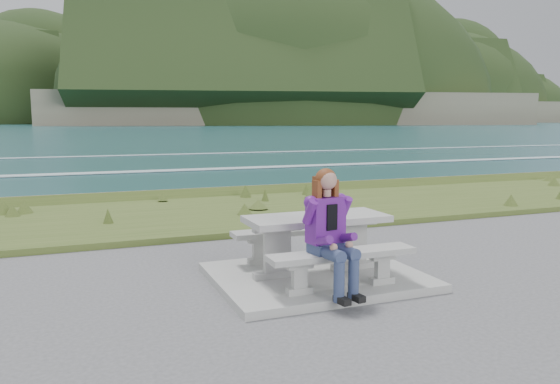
{
  "coord_description": "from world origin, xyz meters",
  "views": [
    {
      "loc": [
        -2.92,
        -6.17,
        2.08
      ],
      "look_at": [
        -0.03,
        1.2,
        1.0
      ],
      "focal_mm": 35.0,
      "sensor_mm": 36.0,
      "label": 1
    }
  ],
  "objects_px": {
    "picnic_table": "(317,228)",
    "bench_seaward": "(295,236)",
    "bench_landward": "(342,260)",
    "seated_woman": "(333,249)"
  },
  "relations": [
    {
      "from": "picnic_table",
      "to": "bench_seaward",
      "type": "height_order",
      "value": "picnic_table"
    },
    {
      "from": "picnic_table",
      "to": "bench_seaward",
      "type": "bearing_deg",
      "value": 90.0
    },
    {
      "from": "picnic_table",
      "to": "bench_landward",
      "type": "height_order",
      "value": "picnic_table"
    },
    {
      "from": "bench_landward",
      "to": "bench_seaward",
      "type": "bearing_deg",
      "value": 90.0
    },
    {
      "from": "bench_landward",
      "to": "picnic_table",
      "type": "bearing_deg",
      "value": 90.0
    },
    {
      "from": "bench_seaward",
      "to": "seated_woman",
      "type": "xyz_separation_m",
      "value": [
        -0.19,
        -1.53,
        0.17
      ]
    },
    {
      "from": "seated_woman",
      "to": "bench_landward",
      "type": "bearing_deg",
      "value": 26.88
    },
    {
      "from": "picnic_table",
      "to": "bench_landward",
      "type": "xyz_separation_m",
      "value": [
        0.0,
        -0.7,
        -0.23
      ]
    },
    {
      "from": "bench_seaward",
      "to": "picnic_table",
      "type": "bearing_deg",
      "value": -90.0
    },
    {
      "from": "seated_woman",
      "to": "picnic_table",
      "type": "bearing_deg",
      "value": 68.78
    }
  ]
}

